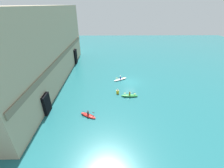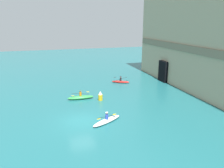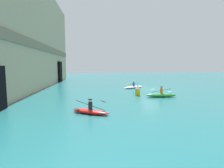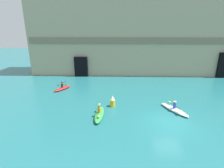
{
  "view_description": "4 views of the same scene",
  "coord_description": "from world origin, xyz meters",
  "px_view_note": "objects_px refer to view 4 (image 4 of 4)",
  "views": [
    {
      "loc": [
        -31.45,
        4.77,
        16.26
      ],
      "look_at": [
        -5.2,
        4.43,
        2.24
      ],
      "focal_mm": 24.0,
      "sensor_mm": 36.0,
      "label": 1
    },
    {
      "loc": [
        19.97,
        -2.97,
        9.56
      ],
      "look_at": [
        -6.57,
        5.23,
        1.6
      ],
      "focal_mm": 35.0,
      "sensor_mm": 36.0,
      "label": 2
    },
    {
      "loc": [
        -24.39,
        8.09,
        3.4
      ],
      "look_at": [
        -5.21,
        6.2,
        1.35
      ],
      "focal_mm": 28.0,
      "sensor_mm": 36.0,
      "label": 3
    },
    {
      "loc": [
        -4.68,
        -13.86,
        8.03
      ],
      "look_at": [
        -5.31,
        5.16,
        1.91
      ],
      "focal_mm": 28.0,
      "sensor_mm": 36.0,
      "label": 4
    }
  ],
  "objects_px": {
    "kayak_red": "(62,88)",
    "kayak_white": "(174,109)",
    "marker_buoy": "(112,101)",
    "kayak_green": "(99,114)"
  },
  "relations": [
    {
      "from": "kayak_red",
      "to": "kayak_white",
      "type": "xyz_separation_m",
      "value": [
        13.29,
        -6.1,
        -0.0
      ]
    },
    {
      "from": "kayak_red",
      "to": "kayak_white",
      "type": "bearing_deg",
      "value": 94.84
    },
    {
      "from": "kayak_green",
      "to": "kayak_white",
      "type": "xyz_separation_m",
      "value": [
        7.45,
        1.37,
        -0.04
      ]
    },
    {
      "from": "kayak_green",
      "to": "marker_buoy",
      "type": "distance_m",
      "value": 2.61
    },
    {
      "from": "kayak_green",
      "to": "kayak_white",
      "type": "relative_size",
      "value": 0.96
    },
    {
      "from": "kayak_green",
      "to": "marker_buoy",
      "type": "bearing_deg",
      "value": -25.06
    },
    {
      "from": "kayak_green",
      "to": "kayak_white",
      "type": "distance_m",
      "value": 7.57
    },
    {
      "from": "kayak_green",
      "to": "kayak_white",
      "type": "bearing_deg",
      "value": -77.74
    },
    {
      "from": "marker_buoy",
      "to": "kayak_white",
      "type": "bearing_deg",
      "value": -8.58
    },
    {
      "from": "marker_buoy",
      "to": "kayak_red",
      "type": "bearing_deg",
      "value": 143.67
    }
  ]
}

